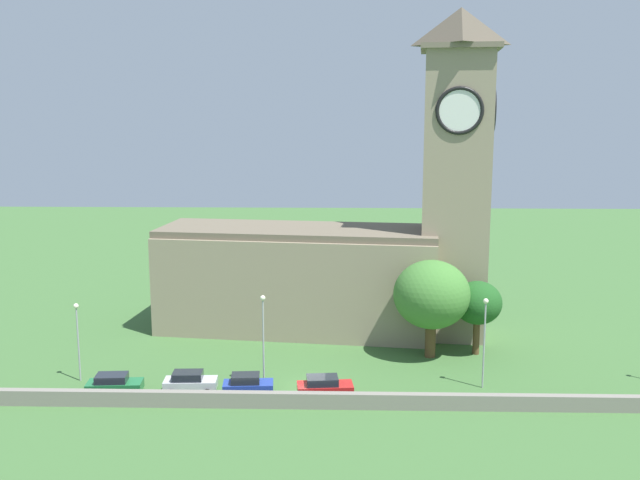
% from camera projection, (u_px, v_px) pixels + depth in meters
% --- Properties ---
extents(ground_plane, '(200.00, 200.00, 0.00)m').
position_uv_depth(ground_plane, '(316.00, 333.00, 74.62)').
color(ground_plane, '#3D6633').
extents(church, '(35.14, 13.72, 32.75)m').
position_uv_depth(church, '(345.00, 248.00, 74.40)').
color(church, gray).
rests_on(church, ground).
extents(quay_barrier, '(58.57, 0.70, 1.25)m').
position_uv_depth(quay_barrier, '(308.00, 400.00, 55.73)').
color(quay_barrier, gray).
rests_on(quay_barrier, ground).
extents(car_green, '(4.58, 2.51, 1.72)m').
position_uv_depth(car_green, '(114.00, 384.00, 58.35)').
color(car_green, '#1E6B38').
rests_on(car_green, ground).
extents(car_silver, '(4.41, 2.36, 1.76)m').
position_uv_depth(car_silver, '(190.00, 382.00, 58.79)').
color(car_silver, silver).
rests_on(car_silver, ground).
extents(car_blue, '(4.18, 2.38, 1.85)m').
position_uv_depth(car_blue, '(248.00, 385.00, 57.99)').
color(car_blue, '#233D9E').
rests_on(car_blue, ground).
extents(car_red, '(4.69, 2.65, 1.73)m').
position_uv_depth(car_red, '(324.00, 387.00, 57.82)').
color(car_red, red).
rests_on(car_red, ground).
extents(streetlamp_west_end, '(0.44, 0.44, 6.87)m').
position_uv_depth(streetlamp_west_end, '(77.00, 329.00, 60.67)').
color(streetlamp_west_end, '#9EA0A5').
rests_on(streetlamp_west_end, ground).
extents(streetlamp_west_mid, '(0.44, 0.44, 7.89)m').
position_uv_depth(streetlamp_west_mid, '(263.00, 327.00, 59.40)').
color(streetlamp_west_mid, '#9EA0A5').
rests_on(streetlamp_west_mid, ground).
extents(streetlamp_central, '(0.44, 0.44, 7.73)m').
position_uv_depth(streetlamp_central, '(485.00, 329.00, 59.04)').
color(streetlamp_central, '#9EA0A5').
rests_on(streetlamp_central, ground).
extents(tree_by_tower, '(7.14, 7.14, 9.28)m').
position_uv_depth(tree_by_tower, '(432.00, 295.00, 66.50)').
color(tree_by_tower, brown).
rests_on(tree_by_tower, ground).
extents(tree_riverside_east, '(4.58, 4.58, 7.12)m').
position_uv_depth(tree_riverside_east, '(478.00, 303.00, 67.43)').
color(tree_riverside_east, brown).
rests_on(tree_riverside_east, ground).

